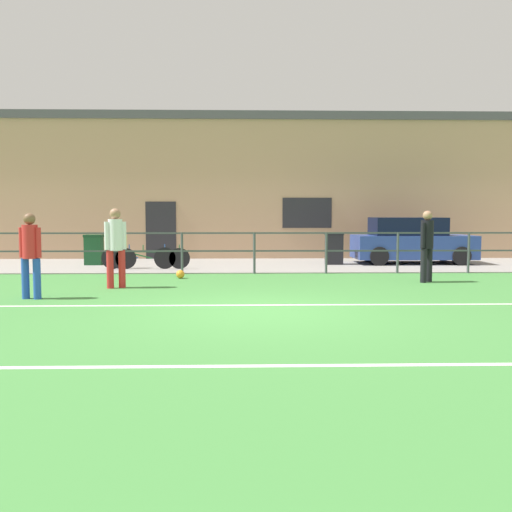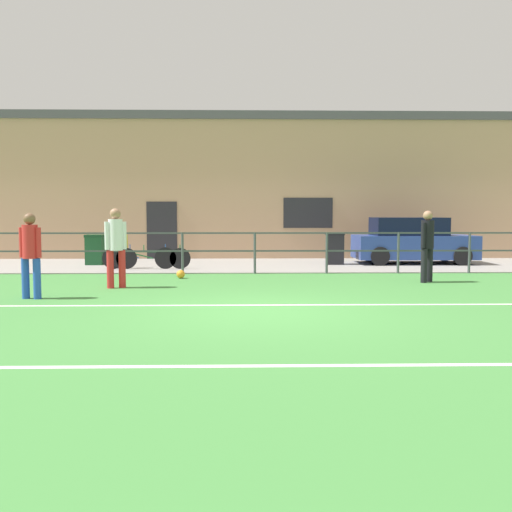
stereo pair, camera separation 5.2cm
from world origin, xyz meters
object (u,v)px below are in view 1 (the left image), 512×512
at_px(soccer_ball_match, 180,274).
at_px(bicycle_parked_0, 152,258).
at_px(player_striker, 30,250).
at_px(player_winger, 116,243).
at_px(bicycle_parked_1, 139,258).
at_px(parked_car_red, 411,242).
at_px(trash_bin_1, 334,248).
at_px(player_goalkeeper, 427,242).
at_px(trash_bin_0, 94,250).
at_px(spectator_child, 121,245).

xyz_separation_m(soccer_ball_match, bicycle_parked_0, (-1.08, 2.29, 0.24)).
distance_m(player_striker, bicycle_parked_0, 5.88).
xyz_separation_m(player_winger, bicycle_parked_1, (-0.25, 4.09, -0.65)).
height_order(parked_car_red, trash_bin_1, parked_car_red).
distance_m(player_striker, trash_bin_1, 10.01).
height_order(player_goalkeeper, bicycle_parked_0, player_goalkeeper).
distance_m(player_winger, soccer_ball_match, 2.36).
bearing_deg(trash_bin_0, spectator_child, -46.55).
relative_size(soccer_ball_match, trash_bin_1, 0.21).
height_order(player_winger, trash_bin_1, player_winger).
bearing_deg(player_goalkeeper, bicycle_parked_1, -64.52).
xyz_separation_m(spectator_child, bicycle_parked_0, (0.97, -0.23, -0.36)).
distance_m(player_striker, trash_bin_0, 7.14).
relative_size(player_striker, trash_bin_0, 1.72).
distance_m(soccer_ball_match, bicycle_parked_1, 2.75).
distance_m(soccer_ball_match, spectator_child, 3.30).
xyz_separation_m(player_striker, player_winger, (1.29, 1.58, 0.06)).
bearing_deg(player_striker, trash_bin_0, 107.32).
height_order(bicycle_parked_1, trash_bin_0, trash_bin_0).
bearing_deg(spectator_child, trash_bin_1, 173.77).
height_order(player_winger, soccer_ball_match, player_winger).
height_order(player_winger, bicycle_parked_1, player_winger).
bearing_deg(trash_bin_0, bicycle_parked_1, -40.23).
height_order(player_striker, soccer_ball_match, player_striker).
bearing_deg(parked_car_red, soccer_ball_match, -150.99).
distance_m(player_goalkeeper, trash_bin_1, 4.87).
bearing_deg(trash_bin_1, player_striker, -135.25).
xyz_separation_m(soccer_ball_match, bicycle_parked_1, (-1.49, 2.29, 0.25)).
distance_m(bicycle_parked_1, trash_bin_1, 6.22).
bearing_deg(bicycle_parked_0, parked_car_red, 11.61).
relative_size(player_goalkeeper, trash_bin_0, 1.79).
xyz_separation_m(player_striker, trash_bin_1, (7.11, 7.04, -0.41)).
bearing_deg(soccer_ball_match, trash_bin_0, 130.51).
height_order(soccer_ball_match, trash_bin_1, trash_bin_1).
xyz_separation_m(player_striker, trash_bin_0, (-0.65, 7.10, -0.44)).
xyz_separation_m(player_winger, bicycle_parked_0, (0.16, 4.09, -0.66)).
bearing_deg(trash_bin_1, player_winger, -136.78).
bearing_deg(bicycle_parked_1, player_winger, -86.44).
xyz_separation_m(player_goalkeeper, spectator_child, (-8.10, 3.47, -0.28)).
xyz_separation_m(bicycle_parked_0, trash_bin_0, (-2.11, 1.43, 0.16)).
bearing_deg(spectator_child, soccer_ball_match, 112.96).
distance_m(player_goalkeeper, bicycle_parked_1, 8.24).
height_order(soccer_ball_match, bicycle_parked_1, bicycle_parked_1).
bearing_deg(trash_bin_0, player_goalkeeper, -26.80).
xyz_separation_m(player_goalkeeper, player_striker, (-8.59, -2.43, -0.04)).
bearing_deg(player_goalkeeper, parked_car_red, -144.30).
distance_m(player_striker, parked_car_red, 12.21).
height_order(player_striker, spectator_child, player_striker).
bearing_deg(bicycle_parked_1, bicycle_parked_0, -0.00).
bearing_deg(soccer_ball_match, parked_car_red, 29.01).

